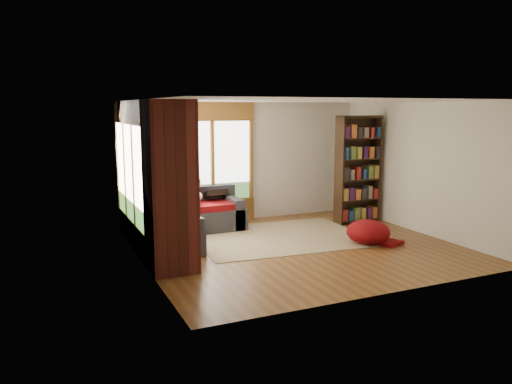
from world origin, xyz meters
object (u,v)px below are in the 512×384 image
object	(u,v)px
brick_chimney	(170,187)
bookshelf	(358,170)
area_rug	(279,237)
sectional_sofa	(168,221)
dog_tan	(188,193)
dog_brindle	(171,202)
pouf	(368,231)

from	to	relation	value
brick_chimney	bookshelf	size ratio (longest dim) A/B	1.12
brick_chimney	area_rug	bearing A→B (deg)	24.85
sectional_sofa	dog_tan	world-z (taller)	dog_tan
bookshelf	dog_brindle	size ratio (longest dim) A/B	2.42
dog_brindle	area_rug	bearing A→B (deg)	-116.83
area_rug	dog_brindle	xyz separation A→B (m)	(-2.02, 0.41, 0.77)
brick_chimney	dog_tan	size ratio (longest dim) A/B	2.37
sectional_sofa	dog_tan	distance (m)	0.68
sectional_sofa	dog_brindle	bearing A→B (deg)	-99.81
sectional_sofa	pouf	distance (m)	3.82
sectional_sofa	dog_tan	size ratio (longest dim) A/B	2.01
area_rug	pouf	world-z (taller)	pouf
area_rug	brick_chimney	bearing A→B (deg)	-155.15
brick_chimney	dog_tan	xyz separation A→B (m)	(0.89, 2.15, -0.49)
bookshelf	pouf	xyz separation A→B (m)	(-0.84, -1.55, -0.93)
bookshelf	pouf	world-z (taller)	bookshelf
brick_chimney	dog_brindle	world-z (taller)	brick_chimney
area_rug	bookshelf	world-z (taller)	bookshelf
bookshelf	dog_tan	distance (m)	3.71
area_rug	dog_brindle	world-z (taller)	dog_brindle
brick_chimney	sectional_sofa	distance (m)	2.32
area_rug	bookshelf	bearing A→B (deg)	12.76
bookshelf	dog_tan	size ratio (longest dim) A/B	2.11
sectional_sofa	dog_brindle	distance (m)	0.71
brick_chimney	bookshelf	xyz separation A→B (m)	(4.54, 1.60, -0.14)
sectional_sofa	area_rug	size ratio (longest dim) A/B	0.69
pouf	dog_brindle	xyz separation A→B (m)	(-3.32, 1.47, 0.54)
area_rug	dog_tan	size ratio (longest dim) A/B	2.92
dog_tan	bookshelf	bearing A→B (deg)	-63.57
bookshelf	pouf	distance (m)	1.99
brick_chimney	pouf	bearing A→B (deg)	0.69
pouf	dog_tan	bearing A→B (deg)	143.17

